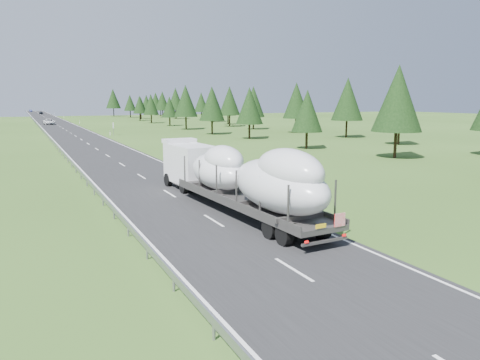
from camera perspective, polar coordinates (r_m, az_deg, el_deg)
name	(u,v)px	position (r m, az deg, el deg)	size (l,w,h in m)	color
ground	(293,270)	(20.43, 6.54, -10.83)	(400.00, 400.00, 0.00)	#2F4F1A
road_surface	(66,130)	(116.84, -20.43, 5.69)	(10.00, 400.00, 0.02)	black
guardrail	(41,128)	(116.41, -23.05, 5.81)	(0.10, 400.00, 0.76)	slate
marker_posts	(71,119)	(172.12, -19.95, 7.03)	(0.13, 350.08, 1.00)	silver
highway_sign	(113,126)	(97.89, -15.20, 6.34)	(0.08, 0.90, 2.60)	slate
tree_line_right	(242,102)	(111.34, 0.23, 9.49)	(27.59, 243.94, 11.53)	black
boat_truck	(238,174)	(29.68, -0.30, 0.68)	(3.85, 21.23, 4.67)	silver
distant_van	(49,122)	(145.66, -22.23, 6.60)	(2.72, 5.89, 1.64)	silver
distant_car_dark	(41,113)	(246.92, -23.08, 7.54)	(1.62, 4.03, 1.37)	black
distant_car_blue	(31,111)	(295.37, -24.16, 7.71)	(1.36, 3.90, 1.29)	navy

